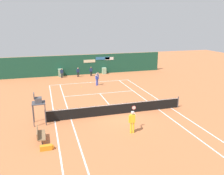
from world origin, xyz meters
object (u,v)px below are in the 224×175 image
object	(u,v)px
ball_kid_right_post	(62,72)
tennis_ball_near_service_line	(96,83)
umpire_chair	(38,103)
ball_kid_centre_post	(91,71)
player_near_side	(132,120)
player_on_baseline	(97,78)
ball_kid_left_post	(78,72)
tennis_ball_by_sideline	(82,86)
tennis_ball_mid_court	(124,84)
player_bench	(40,134)
equipment_bag	(48,147)

from	to	relation	value
ball_kid_right_post	tennis_ball_near_service_line	xyz separation A→B (m)	(4.02, -4.61, -0.76)
umpire_chair	ball_kid_centre_post	bearing A→B (deg)	154.88
player_near_side	ball_kid_right_post	xyz separation A→B (m)	(-3.33, 19.19, -0.21)
player_on_baseline	ball_kid_left_post	distance (m)	5.76
ball_kid_left_post	tennis_ball_by_sideline	size ratio (longest dim) A/B	20.22
tennis_ball_mid_court	tennis_ball_near_service_line	bearing A→B (deg)	154.65
player_bench	tennis_ball_by_sideline	world-z (taller)	player_bench
umpire_chair	player_bench	bearing A→B (deg)	0.51
ball_kid_left_post	tennis_ball_by_sideline	world-z (taller)	ball_kid_left_post
player_bench	tennis_ball_near_service_line	bearing A→B (deg)	153.23
player_near_side	ball_kid_centre_post	world-z (taller)	player_near_side
ball_kid_right_post	umpire_chair	bearing A→B (deg)	71.33
player_on_baseline	ball_kid_right_post	size ratio (longest dim) A/B	1.34
player_near_side	player_on_baseline	bearing A→B (deg)	95.27
player_near_side	ball_kid_left_post	bearing A→B (deg)	100.65
ball_kid_right_post	ball_kid_left_post	bearing A→B (deg)	172.42
tennis_ball_mid_court	tennis_ball_by_sideline	xyz separation A→B (m)	(-5.40, 0.56, 0.00)
ball_kid_right_post	tennis_ball_near_service_line	distance (m)	6.16
ball_kid_centre_post	ball_kid_left_post	world-z (taller)	ball_kid_left_post
player_near_side	tennis_ball_mid_court	bearing A→B (deg)	80.71
player_near_side	ball_kid_centre_post	bearing A→B (deg)	94.88
ball_kid_centre_post	tennis_ball_mid_court	size ratio (longest dim) A/B	20.20
ball_kid_centre_post	ball_kid_left_post	size ratio (longest dim) A/B	1.00
tennis_ball_near_service_line	ball_kid_left_post	bearing A→B (deg)	110.02
umpire_chair	player_near_side	size ratio (longest dim) A/B	1.37
player_bench	ball_kid_left_post	bearing A→B (deg)	163.88
tennis_ball_by_sideline	equipment_bag	bearing A→B (deg)	-107.56
ball_kid_left_post	ball_kid_right_post	bearing A→B (deg)	-11.11
umpire_chair	tennis_ball_by_sideline	world-z (taller)	umpire_chair
tennis_ball_by_sideline	tennis_ball_near_service_line	distance (m)	2.33
ball_kid_left_post	tennis_ball_mid_court	world-z (taller)	ball_kid_left_post
ball_kid_left_post	equipment_bag	bearing A→B (deg)	64.92
player_bench	ball_kid_right_post	bearing A→B (deg)	170.71
ball_kid_left_post	ball_kid_centre_post	bearing A→B (deg)	168.89
player_on_baseline	tennis_ball_mid_court	size ratio (longest dim) A/B	27.01
player_bench	ball_kid_left_post	size ratio (longest dim) A/B	1.16
umpire_chair	player_on_baseline	xyz separation A→B (m)	(6.98, 10.12, -0.78)
player_near_side	tennis_ball_mid_court	world-z (taller)	player_near_side
umpire_chair	equipment_bag	bearing A→B (deg)	6.08
player_bench	player_near_side	xyz separation A→B (m)	(6.38, -0.58, 0.49)
equipment_bag	player_near_side	bearing A→B (deg)	6.76
ball_kid_left_post	ball_kid_right_post	size ratio (longest dim) A/B	1.00
umpire_chair	player_bench	xyz separation A→B (m)	(0.03, -2.96, -1.24)
player_on_baseline	tennis_ball_near_service_line	distance (m)	1.32
player_on_baseline	ball_kid_left_post	bearing A→B (deg)	-94.82
player_on_baseline	ball_kid_left_post	xyz separation A→B (m)	(-1.57, 5.53, -0.18)
player_near_side	ball_kid_centre_post	distance (m)	19.22
player_bench	equipment_bag	xyz separation A→B (m)	(0.43, -1.29, -0.35)
umpire_chair	player_bench	size ratio (longest dim) A/B	1.61
umpire_chair	ball_kid_right_post	xyz separation A→B (m)	(3.07, 15.65, -0.96)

